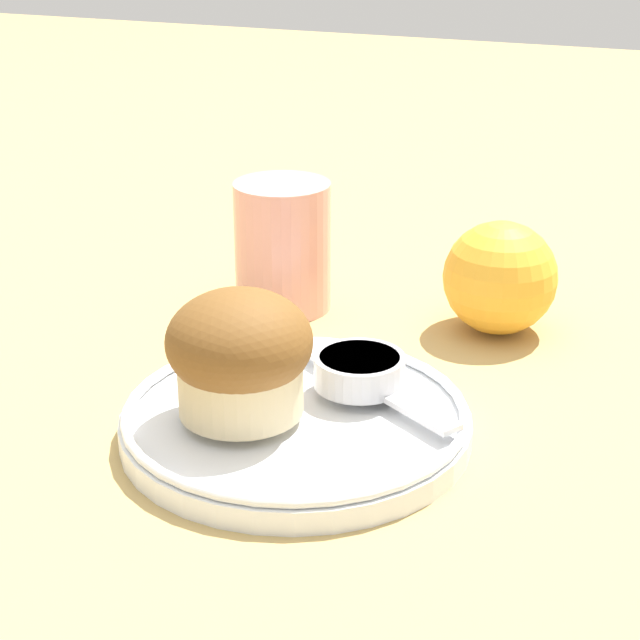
% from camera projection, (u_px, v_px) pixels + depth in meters
% --- Properties ---
extents(ground_plane, '(3.00, 3.00, 0.00)m').
position_uv_depth(ground_plane, '(326.00, 432.00, 0.63)').
color(ground_plane, tan).
extents(plate, '(0.20, 0.20, 0.02)m').
position_uv_depth(plate, '(296.00, 421.00, 0.62)').
color(plate, white).
rests_on(plate, ground_plane).
extents(muffin, '(0.08, 0.08, 0.07)m').
position_uv_depth(muffin, '(240.00, 355.00, 0.60)').
color(muffin, beige).
rests_on(muffin, plate).
extents(cream_ramekin, '(0.05, 0.05, 0.02)m').
position_uv_depth(cream_ramekin, '(359.00, 369.00, 0.64)').
color(cream_ramekin, silver).
rests_on(cream_ramekin, plate).
extents(berry_pair, '(0.03, 0.02, 0.02)m').
position_uv_depth(berry_pair, '(352.00, 369.00, 0.64)').
color(berry_pair, maroon).
rests_on(berry_pair, plate).
extents(butter_knife, '(0.17, 0.11, 0.00)m').
position_uv_depth(butter_knife, '(352.00, 372.00, 0.65)').
color(butter_knife, silver).
rests_on(butter_knife, plate).
extents(orange_fruit, '(0.08, 0.08, 0.08)m').
position_uv_depth(orange_fruit, '(500.00, 278.00, 0.75)').
color(orange_fruit, '#F4A82D').
rests_on(orange_fruit, ground_plane).
extents(juice_glass, '(0.07, 0.07, 0.10)m').
position_uv_depth(juice_glass, '(283.00, 246.00, 0.79)').
color(juice_glass, '#E5998C').
rests_on(juice_glass, ground_plane).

